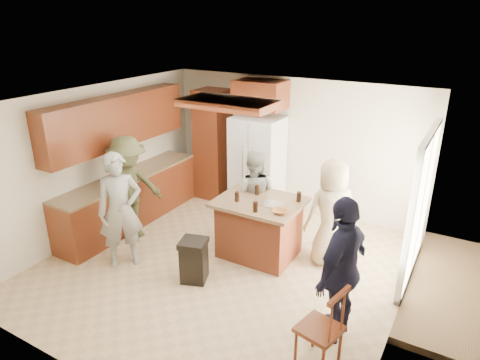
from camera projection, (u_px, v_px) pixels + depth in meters
The scene contains 12 objects.
person_front_left at pixel (120, 211), 6.23m from camera, with size 0.64×0.47×1.76m, color gray.
person_behind_left at pixel (254, 196), 6.98m from camera, with size 0.76×0.47×1.56m, color #97978F.
person_behind_right at pixel (332, 213), 6.31m from camera, with size 0.80×0.52×1.64m, color tan.
person_side_right at pixel (342, 269), 4.79m from camera, with size 1.04×0.53×1.78m, color #1B1C36.
person_counter at pixel (129, 189), 6.98m from camera, with size 1.15×0.53×1.77m, color #3F4126.
left_cabinetry at pixel (126, 173), 7.48m from camera, with size 0.64×3.00×2.30m.
back_wall_units at pixel (224, 133), 8.35m from camera, with size 1.80×0.60×2.45m.
refrigerator at pixel (257, 164), 8.10m from camera, with size 0.90×0.76×1.80m.
kitchen_island at pixel (259, 227), 6.61m from camera, with size 1.28×1.03×0.93m.
island_items at pixel (271, 204), 6.23m from camera, with size 0.90×0.72×0.15m.
trash_bin at pixel (194, 260), 6.03m from camera, with size 0.45×0.45×0.63m.
spindle_chair at pixel (321, 330), 4.51m from camera, with size 0.50×0.50×0.99m.
Camera 1 is at (2.99, -4.67, 3.57)m, focal length 32.00 mm.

